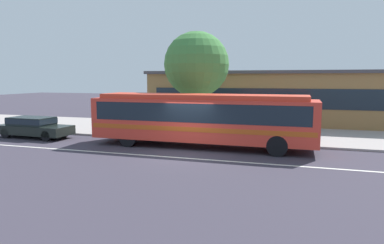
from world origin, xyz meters
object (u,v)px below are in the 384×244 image
at_px(sedan_behind_bus, 34,126).
at_px(pedestrian_walking_along_curb, 249,124).
at_px(pedestrian_waiting_near_sign, 209,119).
at_px(street_tree_near_stop, 196,65).
at_px(bus_stop_sign, 293,114).
at_px(pedestrian_standing_by_tree, 137,120).
at_px(transit_bus, 202,117).

height_order(sedan_behind_bus, pedestrian_walking_along_curb, pedestrian_walking_along_curb).
bearing_deg(pedestrian_waiting_near_sign, street_tree_near_stop, 157.05).
xyz_separation_m(pedestrian_waiting_near_sign, bus_stop_sign, (5.14, -1.60, 0.65)).
relative_size(pedestrian_walking_along_curb, street_tree_near_stop, 0.25).
xyz_separation_m(sedan_behind_bus, street_tree_near_stop, (9.43, 4.03, 3.84)).
relative_size(pedestrian_standing_by_tree, bus_stop_sign, 0.62).
height_order(sedan_behind_bus, street_tree_near_stop, street_tree_near_stop).
distance_m(transit_bus, pedestrian_walking_along_curb, 3.07).
bearing_deg(pedestrian_waiting_near_sign, sedan_behind_bus, -160.74).
relative_size(sedan_behind_bus, pedestrian_walking_along_curb, 2.93).
relative_size(pedestrian_waiting_near_sign, bus_stop_sign, 0.67).
height_order(sedan_behind_bus, bus_stop_sign, bus_stop_sign).
relative_size(sedan_behind_bus, street_tree_near_stop, 0.73).
height_order(transit_bus, pedestrian_standing_by_tree, transit_bus).
bearing_deg(pedestrian_walking_along_curb, pedestrian_waiting_near_sign, 152.65).
bearing_deg(sedan_behind_bus, street_tree_near_stop, 23.13).
bearing_deg(pedestrian_walking_along_curb, sedan_behind_bus, -170.52).
bearing_deg(pedestrian_walking_along_curb, bus_stop_sign, -3.96).
height_order(pedestrian_walking_along_curb, street_tree_near_stop, street_tree_near_stop).
bearing_deg(street_tree_near_stop, bus_stop_sign, -18.16).
bearing_deg(street_tree_near_stop, pedestrian_walking_along_curb, -26.26).
bearing_deg(pedestrian_standing_by_tree, street_tree_near_stop, 27.93).
xyz_separation_m(pedestrian_walking_along_curb, bus_stop_sign, (2.37, -0.16, 0.72)).
bearing_deg(street_tree_near_stop, pedestrian_standing_by_tree, -152.07).
distance_m(sedan_behind_bus, street_tree_near_stop, 10.95).
relative_size(bus_stop_sign, street_tree_near_stop, 0.40).
height_order(pedestrian_standing_by_tree, street_tree_near_stop, street_tree_near_stop).
xyz_separation_m(pedestrian_waiting_near_sign, street_tree_near_stop, (-0.95, 0.40, 3.43)).
bearing_deg(transit_bus, bus_stop_sign, 21.11).
height_order(sedan_behind_bus, pedestrian_standing_by_tree, pedestrian_standing_by_tree).
bearing_deg(bus_stop_sign, street_tree_near_stop, 161.84).
relative_size(sedan_behind_bus, pedestrian_standing_by_tree, 2.99).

